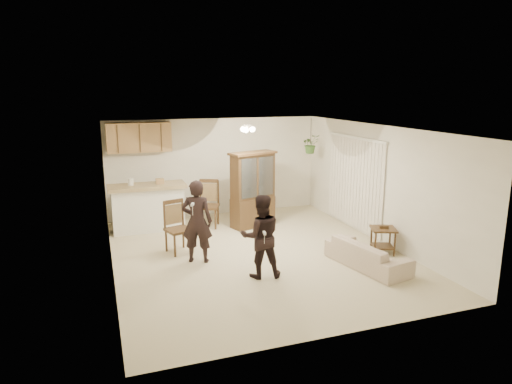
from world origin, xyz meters
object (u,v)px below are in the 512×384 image
object	(u,v)px
sofa	(368,248)
chair_bar	(179,238)
child	(261,240)
adult	(197,216)
chair_hutch_left	(208,214)
side_table	(383,240)
china_hutch	(253,190)
chair_hutch_right	(250,206)

from	to	relation	value
sofa	chair_bar	xyz separation A→B (m)	(-3.15, 1.93, -0.07)
child	adult	bearing A→B (deg)	-39.89
child	chair_hutch_left	world-z (taller)	child
adult	child	size ratio (longest dim) A/B	1.33
side_table	sofa	bearing A→B (deg)	-143.00
china_hutch	chair_hutch_left	bearing A→B (deg)	146.34
side_table	chair_hutch_right	distance (m)	3.90
side_table	china_hutch	bearing A→B (deg)	125.50
sofa	chair_hutch_right	bearing A→B (deg)	1.78
adult	child	xyz separation A→B (m)	(0.89, -1.06, -0.22)
sofa	adult	bearing A→B (deg)	54.86
sofa	child	bearing A→B (deg)	72.29
chair_bar	chair_hutch_right	size ratio (longest dim) A/B	1.16
china_hutch	chair_hutch_left	distance (m)	1.21
china_hutch	side_table	xyz separation A→B (m)	(1.86, -2.61, -0.62)
chair_hutch_right	adult	bearing A→B (deg)	35.11
sofa	child	size ratio (longest dim) A/B	1.39
chair_bar	child	bearing A→B (deg)	-72.94
china_hutch	chair_hutch_right	size ratio (longest dim) A/B	1.98
sofa	side_table	distance (m)	0.88
sofa	chair_bar	bearing A→B (deg)	47.52
chair_bar	chair_hutch_left	xyz separation A→B (m)	(0.96, 1.51, 0.02)
sofa	adult	world-z (taller)	adult
chair_hutch_left	adult	bearing A→B (deg)	-85.27
chair_hutch_left	chair_hutch_right	world-z (taller)	chair_hutch_left
sofa	adult	distance (m)	3.23
sofa	chair_hutch_left	world-z (taller)	chair_hutch_left
side_table	adult	bearing A→B (deg)	167.87
adult	chair_hutch_left	distance (m)	2.33
adult	chair_bar	bearing A→B (deg)	-45.98
chair_bar	side_table	bearing A→B (deg)	-36.89
chair_bar	sofa	bearing A→B (deg)	-48.32
china_hutch	chair_hutch_left	xyz separation A→B (m)	(-1.02, 0.30, -0.57)
chair_hutch_right	china_hutch	bearing A→B (deg)	56.41
sofa	child	distance (m)	2.05
china_hutch	chair_hutch_left	size ratio (longest dim) A/B	1.60
chair_bar	adult	bearing A→B (deg)	-85.50
adult	china_hutch	bearing A→B (deg)	-110.87
chair_hutch_right	sofa	bearing A→B (deg)	83.45
child	chair_hutch_left	size ratio (longest dim) A/B	1.21
chair_hutch_left	chair_hutch_right	distance (m)	1.41
china_hutch	adult	bearing A→B (deg)	-150.81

